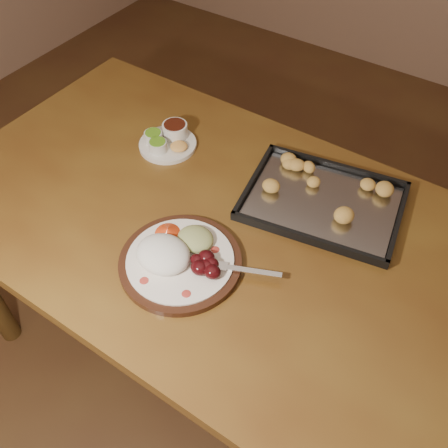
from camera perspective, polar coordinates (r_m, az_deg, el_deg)
The scene contains 5 objects.
ground at distance 2.08m, azimuth -0.63°, elevation -7.28°, with size 4.00×4.00×0.00m, color brown.
dining_table at distance 1.40m, azimuth -1.80°, elevation -1.56°, with size 1.51×0.91×0.75m.
dinner_plate at distance 1.21m, azimuth -5.25°, elevation -3.80°, with size 0.38×0.30×0.07m.
condiment_saucer at distance 1.53m, azimuth -6.45°, elevation 9.56°, with size 0.17×0.17×0.06m.
baking_tray at distance 1.36m, azimuth 11.22°, elevation 2.61°, with size 0.46×0.37×0.04m.
Camera 1 is at (0.67, -0.96, 1.72)m, focal length 40.00 mm.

